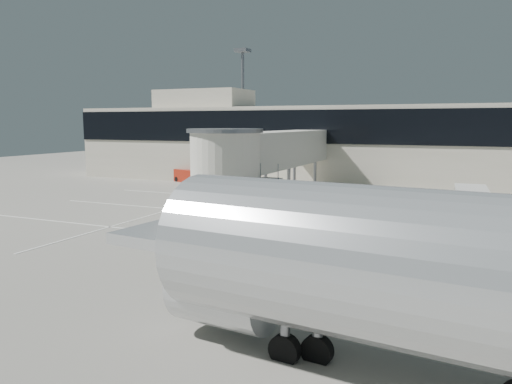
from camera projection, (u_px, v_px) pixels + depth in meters
ground at (242, 251)px, 25.02m from camera, size 140.00×140.00×0.00m
lane_markings at (292, 218)px, 33.74m from camera, size 40.00×30.00×0.02m
terminal at (362, 145)px, 51.71m from camera, size 64.00×12.11×15.20m
jet_bridge at (264, 151)px, 37.12m from camera, size 5.70×20.40×6.03m
baggage_tug at (345, 226)px, 27.85m from camera, size 3.02×2.44×1.81m
suitcase_cart at (419, 233)px, 26.51m from camera, size 3.90×2.75×1.53m
box_cart_near at (223, 257)px, 21.71m from camera, size 4.07×2.60×1.57m
box_cart_far at (210, 226)px, 28.72m from camera, size 3.31×2.36×1.30m
ground_worker at (197, 243)px, 22.77m from camera, size 0.74×0.53×1.90m
minivan at (471, 199)px, 34.39m from camera, size 2.51×5.27×1.96m
belt_loader at (189, 176)px, 53.76m from camera, size 3.92×2.58×1.78m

